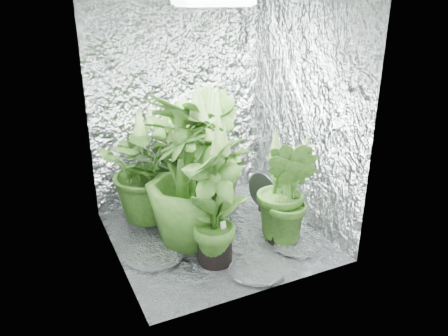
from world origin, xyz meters
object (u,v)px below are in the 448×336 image
plant_b (177,168)px  plant_g (286,192)px  plant_e (206,169)px  plant_a (150,167)px  circulation_fan (265,195)px  plant_f (215,201)px  plant_c (212,153)px  plant_d (189,173)px

plant_b → plant_g: size_ratio=1.04×
plant_b → plant_e: (0.17, -0.24, 0.05)m
plant_a → plant_e: 0.48m
plant_a → circulation_fan: plant_a is taller
plant_f → plant_g: plant_f is taller
plant_c → plant_d: 0.65m
plant_e → circulation_fan: plant_e is taller
plant_c → plant_g: bearing=-70.5°
plant_a → plant_g: size_ratio=1.10×
plant_a → circulation_fan: size_ratio=2.68×
plant_b → plant_c: (0.32, -0.03, 0.10)m
plant_d → plant_f: size_ratio=1.21×
plant_d → plant_e: bearing=47.6°
circulation_fan → plant_d: bearing=178.3°
plant_c → plant_d: (-0.41, -0.50, 0.07)m
plant_f → circulation_fan: size_ratio=2.79×
plant_a → plant_f: bearing=-75.8°
plant_f → plant_g: bearing=3.5°
plant_g → plant_e: bearing=126.8°
plant_e → circulation_fan: (0.55, -0.06, -0.33)m
plant_e → plant_g: plant_e is taller
plant_c → plant_g: plant_c is taller
plant_d → circulation_fan: plant_d is taller
plant_a → plant_d: 0.57m
plant_d → circulation_fan: (0.81, 0.22, -0.44)m
plant_g → circulation_fan: bearing=76.7°
plant_a → circulation_fan: 1.06m
plant_d → circulation_fan: size_ratio=3.38×
plant_f → plant_a: bearing=104.2°
plant_b → plant_f: (-0.03, -0.85, 0.06)m
plant_d → plant_e: (0.26, 0.29, -0.11)m
plant_b → plant_c: 0.33m
plant_b → plant_e: bearing=-55.2°
plant_b → plant_f: bearing=-91.8°
plant_e → plant_f: bearing=-107.8°
plant_d → plant_e: size_ratio=1.12×
plant_f → circulation_fan: (0.75, 0.55, -0.34)m
plant_e → circulation_fan: size_ratio=3.03×
plant_a → plant_b: 0.25m
plant_c → circulation_fan: size_ratio=2.99×
plant_a → plant_g: plant_a is taller
plant_b → plant_d: 0.56m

